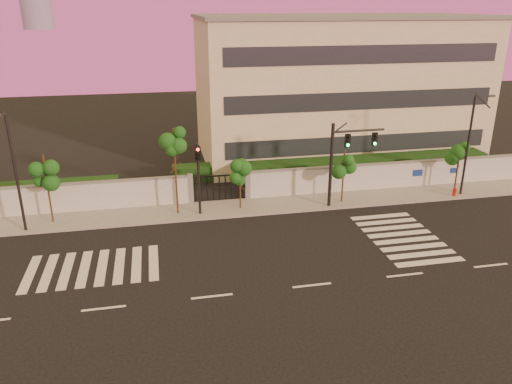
# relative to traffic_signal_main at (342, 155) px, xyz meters

# --- Properties ---
(ground) EXTENTS (120.00, 120.00, 0.00)m
(ground) POSITION_rel_traffic_signal_main_xyz_m (-4.94, -9.46, -3.71)
(ground) COLOR black
(ground) RESTS_ON ground
(sidewalk) EXTENTS (60.00, 3.00, 0.15)m
(sidewalk) POSITION_rel_traffic_signal_main_xyz_m (-4.94, 1.04, -3.64)
(sidewalk) COLOR gray
(sidewalk) RESTS_ON ground
(perimeter_wall) EXTENTS (60.00, 0.36, 2.20)m
(perimeter_wall) POSITION_rel_traffic_signal_main_xyz_m (-4.83, 2.54, -2.64)
(perimeter_wall) COLOR #B4B6BB
(perimeter_wall) RESTS_ON ground
(hedge_row) EXTENTS (41.00, 4.25, 1.80)m
(hedge_row) POSITION_rel_traffic_signal_main_xyz_m (-3.77, 5.28, -2.90)
(hedge_row) COLOR black
(hedge_row) RESTS_ON ground
(institutional_building) EXTENTS (24.40, 12.40, 12.25)m
(institutional_building) POSITION_rel_traffic_signal_main_xyz_m (4.06, 12.53, 2.44)
(institutional_building) COLOR beige
(institutional_building) RESTS_ON ground
(road_markings) EXTENTS (57.00, 7.62, 0.02)m
(road_markings) POSITION_rel_traffic_signal_main_xyz_m (-6.52, -5.70, -3.70)
(road_markings) COLOR silver
(road_markings) RESTS_ON ground
(street_tree_b) EXTENTS (1.41, 1.12, 4.57)m
(street_tree_b) POSITION_rel_traffic_signal_main_xyz_m (-18.80, 0.99, -0.35)
(street_tree_b) COLOR #382314
(street_tree_b) RESTS_ON ground
(street_tree_c) EXTENTS (1.55, 1.23, 5.88)m
(street_tree_c) POSITION_rel_traffic_signal_main_xyz_m (-10.94, 0.76, 0.60)
(street_tree_c) COLOR #382314
(street_tree_c) RESTS_ON ground
(street_tree_d) EXTENTS (1.37, 1.09, 3.59)m
(street_tree_d) POSITION_rel_traffic_signal_main_xyz_m (-6.73, 0.87, -1.07)
(street_tree_d) COLOR #382314
(street_tree_d) RESTS_ON ground
(street_tree_e) EXTENTS (1.34, 1.07, 3.84)m
(street_tree_e) POSITION_rel_traffic_signal_main_xyz_m (0.41, 0.58, -0.88)
(street_tree_e) COLOR #382314
(street_tree_e) RESTS_ON ground
(street_tree_f) EXTENTS (1.46, 1.16, 3.83)m
(street_tree_f) POSITION_rel_traffic_signal_main_xyz_m (9.34, 0.89, -0.89)
(street_tree_f) COLOR #382314
(street_tree_f) RESTS_ON ground
(traffic_signal_main) EXTENTS (3.72, 0.38, 5.87)m
(traffic_signal_main) POSITION_rel_traffic_signal_main_xyz_m (0.00, 0.00, 0.00)
(traffic_signal_main) COLOR black
(traffic_signal_main) RESTS_ON ground
(traffic_signal_secondary) EXTENTS (0.38, 0.36, 4.94)m
(traffic_signal_secondary) POSITION_rel_traffic_signal_main_xyz_m (-9.52, 0.39, -0.58)
(traffic_signal_secondary) COLOR black
(traffic_signal_secondary) RESTS_ON ground
(streetlight_west) EXTENTS (0.46, 1.84, 7.67)m
(streetlight_west) POSITION_rel_traffic_signal_main_xyz_m (-20.24, -0.18, 0.43)
(streetlight_west) COLOR black
(streetlight_west) RESTS_ON ground
(streetlight_east) EXTENTS (0.45, 1.83, 7.60)m
(streetlight_east) POSITION_rel_traffic_signal_main_xyz_m (9.41, 0.07, 0.39)
(streetlight_east) COLOR black
(streetlight_east) RESTS_ON ground
(fire_hydrant) EXTENTS (0.29, 0.29, 0.78)m
(fire_hydrant) POSITION_rel_traffic_signal_main_xyz_m (8.75, -0.03, -3.32)
(fire_hydrant) COLOR red
(fire_hydrant) RESTS_ON ground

